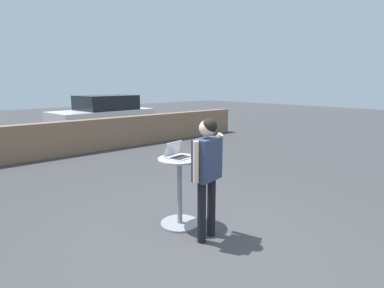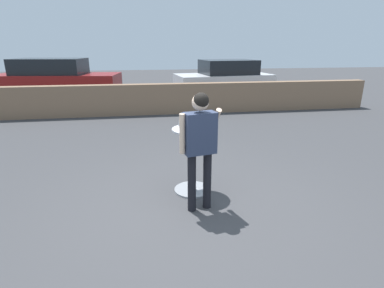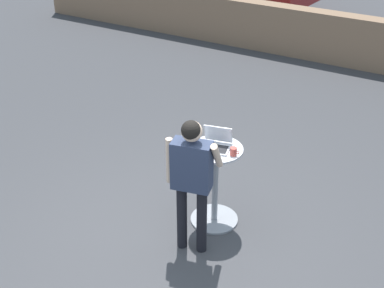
% 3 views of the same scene
% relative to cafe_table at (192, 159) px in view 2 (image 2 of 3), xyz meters
% --- Properties ---
extents(ground_plane, '(50.00, 50.00, 0.00)m').
position_rel_cafe_table_xyz_m(ground_plane, '(-0.15, -0.65, -0.51)').
color(ground_plane, '#3D3D3F').
extents(pavement_kerb, '(14.16, 0.35, 0.96)m').
position_rel_cafe_table_xyz_m(pavement_kerb, '(-0.15, 5.53, -0.03)').
color(pavement_kerb, '#84664C').
rests_on(pavement_kerb, ground_plane).
extents(cafe_table, '(0.59, 0.59, 0.98)m').
position_rel_cafe_table_xyz_m(cafe_table, '(0.00, 0.00, 0.00)').
color(cafe_table, gray).
rests_on(cafe_table, ground_plane).
extents(laptop, '(0.37, 0.35, 0.22)m').
position_rel_cafe_table_xyz_m(laptop, '(-0.01, 0.02, 0.51)').
color(laptop, '#B7BABF').
rests_on(laptop, cafe_table).
extents(coffee_mug, '(0.10, 0.07, 0.09)m').
position_rel_cafe_table_xyz_m(coffee_mug, '(0.22, -0.04, 0.51)').
color(coffee_mug, '#C14C42').
rests_on(coffee_mug, cafe_table).
extents(standing_person, '(0.54, 0.42, 1.58)m').
position_rel_cafe_table_xyz_m(standing_person, '(0.00, -0.55, 0.47)').
color(standing_person, black).
rests_on(standing_person, ground_plane).
extents(parked_car_near_street, '(4.72, 2.28, 1.65)m').
position_rel_cafe_table_xyz_m(parked_car_near_street, '(-3.92, 8.18, 0.33)').
color(parked_car_near_street, maroon).
rests_on(parked_car_near_street, ground_plane).
extents(parked_car_further_down, '(4.04, 2.26, 1.56)m').
position_rel_cafe_table_xyz_m(parked_car_further_down, '(2.66, 8.08, 0.27)').
color(parked_car_further_down, silver).
rests_on(parked_car_further_down, ground_plane).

